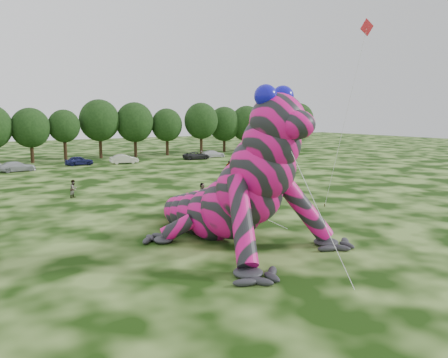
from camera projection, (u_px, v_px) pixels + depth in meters
The scene contains 21 objects.
ground at pixel (255, 253), 25.22m from camera, with size 240.00×240.00×0.00m, color #16330A.
inflatable_gecko at pixel (216, 165), 27.70m from camera, with size 16.17×19.20×9.60m, color #DC0D79, non-canonical shape.
flying_kite at pixel (364, 41), 34.79m from camera, with size 2.49×2.72×15.49m.
tree_8 at pixel (31, 135), 70.63m from camera, with size 6.14×5.53×8.94m, color black, non-canonical shape.
tree_9 at pixel (65, 135), 73.66m from camera, with size 5.27×4.74×8.68m, color black, non-canonical shape.
tree_10 at pixel (100, 129), 77.80m from camera, with size 7.09×6.38×10.50m, color black, non-canonical shape.
tree_11 at pixel (135, 130), 80.78m from camera, with size 7.01×6.31×10.07m, color black, non-canonical shape.
tree_12 at pixel (167, 132), 83.66m from camera, with size 5.99×5.39×8.97m, color black, non-canonical shape.
tree_13 at pixel (201, 128), 86.69m from camera, with size 6.83×6.15×10.13m, color black, non-canonical shape.
tree_14 at pixel (224, 129), 91.33m from camera, with size 6.82×6.14×9.40m, color black, non-canonical shape.
tree_15 at pixel (247, 128), 93.07m from camera, with size 7.17×6.45×9.63m, color black, non-canonical shape.
tree_16 at pixel (268, 128), 98.01m from camera, with size 6.26×5.63×9.37m, color black, non-canonical shape.
tree_17 at pixel (299, 126), 98.97m from camera, with size 6.98×6.28×10.30m, color black, non-canonical shape.
car_3 at pixel (17, 167), 60.54m from camera, with size 1.99×4.89×1.42m, color silver.
car_4 at pixel (79, 161), 67.84m from camera, with size 1.72×4.28×1.46m, color navy.
car_5 at pixel (124, 159), 70.18m from camera, with size 1.55×4.46×1.47m, color beige.
car_6 at pixel (197, 156), 76.68m from camera, with size 2.21×4.80×1.33m, color #29292B.
car_7 at pixel (213, 154), 80.08m from camera, with size 1.80×4.42×1.28m, color white.
spectator_5 at pixel (202, 191), 40.86m from camera, with size 1.48×0.47×1.60m, color gray.
spectator_3 at pixel (229, 167), 58.50m from camera, with size 1.00×0.42×1.71m, color gray.
spectator_1 at pixel (74, 189), 41.75m from camera, with size 0.84×0.66×1.74m, color gray.
Camera 1 is at (-14.08, -19.88, 8.02)m, focal length 35.00 mm.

